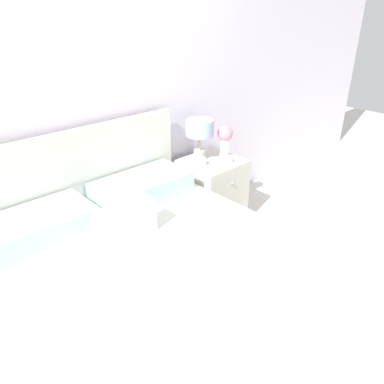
{
  "coord_description": "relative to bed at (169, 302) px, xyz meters",
  "views": [
    {
      "loc": [
        -0.97,
        -2.24,
        1.76
      ],
      "look_at": [
        0.55,
        -0.6,
        0.63
      ],
      "focal_mm": 35.0,
      "sensor_mm": 36.0,
      "label": 1
    }
  ],
  "objects": [
    {
      "name": "table_lamp",
      "position": [
        1.04,
        0.85,
        0.56
      ],
      "size": [
        0.23,
        0.23,
        0.34
      ],
      "color": "beige",
      "rests_on": "nightstand"
    },
    {
      "name": "wall_back",
      "position": [
        0.0,
        1.08,
        1.01
      ],
      "size": [
        8.0,
        0.06,
        2.6
      ],
      "color": "white",
      "rests_on": "ground_plane"
    },
    {
      "name": "ground_plane",
      "position": [
        0.0,
        1.01,
        -0.29
      ],
      "size": [
        12.0,
        12.0,
        0.0
      ],
      "primitive_type": "plane",
      "color": "silver"
    },
    {
      "name": "teacup",
      "position": [
        1.17,
        0.63,
        0.34
      ],
      "size": [
        0.12,
        0.12,
        0.05
      ],
      "color": "white",
      "rests_on": "nightstand"
    },
    {
      "name": "bed",
      "position": [
        0.0,
        0.0,
        0.0
      ],
      "size": [
        1.66,
        2.16,
        1.04
      ],
      "color": "white",
      "rests_on": "ground_plane"
    },
    {
      "name": "nightstand",
      "position": [
        1.11,
        0.76,
        0.01
      ],
      "size": [
        0.48,
        0.47,
        0.6
      ],
      "color": "silver",
      "rests_on": "ground_plane"
    },
    {
      "name": "flower_vase",
      "position": [
        1.25,
        0.75,
        0.48
      ],
      "size": [
        0.13,
        0.13,
        0.27
      ],
      "color": "white",
      "rests_on": "nightstand"
    },
    {
      "name": "alarm_clock",
      "position": [
        0.96,
        0.74,
        0.35
      ],
      "size": [
        0.08,
        0.05,
        0.07
      ],
      "color": "white",
      "rests_on": "nightstand"
    }
  ]
}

